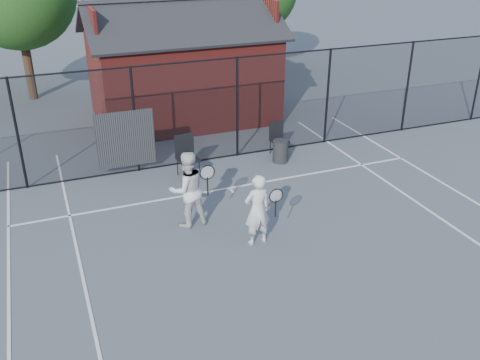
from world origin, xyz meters
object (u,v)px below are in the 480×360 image
object	(u,v)px
player_front	(257,210)
chair_right	(279,139)
clubhouse	(183,74)
chair_left	(188,157)
waste_bin	(280,151)
player_back	(188,189)

from	to	relation	value
player_front	chair_right	size ratio (longest dim) A/B	1.66
player_front	clubhouse	bearing A→B (deg)	84.24
clubhouse	player_front	bearing A→B (deg)	-95.76
chair_left	waste_bin	bearing A→B (deg)	-6.44
clubhouse	player_front	size ratio (longest dim) A/B	3.97
player_back	chair_right	bearing A→B (deg)	39.00
player_front	player_back	bearing A→B (deg)	131.48
chair_left	chair_right	distance (m)	3.05
player_back	chair_right	size ratio (longest dim) A/B	1.85
clubhouse	player_front	distance (m)	8.83
player_front	chair_right	bearing A→B (deg)	59.26
player_back	chair_left	distance (m)	2.66
player_front	waste_bin	xyz separation A→B (m)	(2.39, 3.85, -0.49)
clubhouse	chair_right	distance (m)	4.85
clubhouse	player_front	xyz separation A→B (m)	(-0.88, -8.75, -0.79)
player_front	chair_right	world-z (taller)	player_front
chair_left	chair_right	xyz separation A→B (m)	(3.00, 0.50, -0.08)
clubhouse	chair_right	world-z (taller)	clubhouse
chair_right	waste_bin	world-z (taller)	chair_right
clubhouse	chair_left	bearing A→B (deg)	-104.88
chair_left	clubhouse	bearing A→B (deg)	68.68
clubhouse	chair_right	xyz separation A→B (m)	(1.70, -4.40, -1.12)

